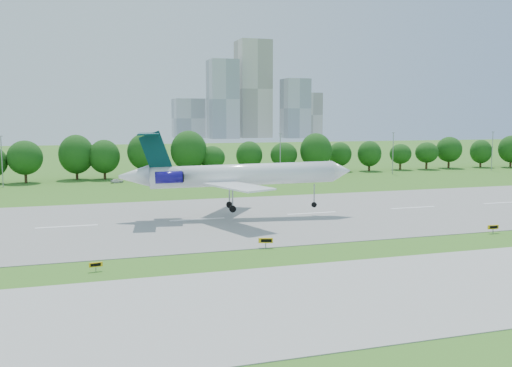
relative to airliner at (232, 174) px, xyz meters
name	(u,v)px	position (x,y,z in m)	size (l,w,h in m)	color
ground	(388,244)	(14.19, -25.28, -7.21)	(600.00, 600.00, 0.00)	#37691B
runway	(312,213)	(14.19, -0.28, -7.17)	(400.00, 45.00, 0.08)	gray
taxiway	(482,281)	(14.19, -43.28, -7.17)	(400.00, 23.00, 0.08)	#ADADA8
tree_line	(218,154)	(14.19, 66.72, -1.02)	(288.40, 8.40, 10.40)	#382314
light_poles	(218,156)	(11.69, 56.72, -0.87)	(175.90, 0.25, 12.19)	gray
skyline	(249,101)	(114.35, 365.33, 23.26)	(127.00, 52.00, 80.00)	#B2B2B7
airliner	(232,174)	(0.00, 0.00, 0.00)	(38.37, 27.74, 13.10)	white
taxi_sign_left	(96,265)	(-22.55, -27.54, -6.47)	(1.44, 0.34, 1.00)	gray
taxi_sign_centre	(266,241)	(-1.69, -22.54, -6.26)	(1.81, 0.74, 1.29)	gray
taxi_sign_right	(493,227)	(32.13, -23.61, -6.33)	(1.71, 0.32, 1.20)	gray
service_vehicle_a	(158,179)	(-3.96, 58.45, -6.66)	(1.15, 3.30, 1.09)	silver
service_vehicle_b	(117,181)	(-14.39, 57.69, -6.66)	(1.29, 3.21, 1.10)	silver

